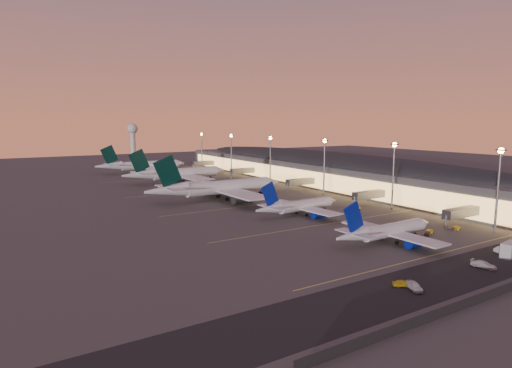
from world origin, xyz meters
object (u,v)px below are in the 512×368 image
at_px(service_van_c, 484,265).
at_px(service_van_e, 504,250).
at_px(airliner_narrow_south, 386,231).
at_px(service_van_a, 414,286).
at_px(baggage_tug_b, 455,229).
at_px(catering_truck_a, 511,250).
at_px(radar_tower, 133,136).
at_px(baggage_tug_a, 429,233).
at_px(airliner_narrow_north, 299,206).
at_px(service_van_b, 403,283).
at_px(airliner_wide_far, 142,165).
at_px(airliner_wide_near, 218,188).
at_px(airliner_wide_mid, 177,174).
at_px(baggage_tug_c, 356,209).

relative_size(service_van_c, service_van_e, 1.13).
height_order(airliner_narrow_south, service_van_a, airliner_narrow_south).
distance_m(baggage_tug_b, catering_truck_a, 26.79).
height_order(radar_tower, baggage_tug_a, radar_tower).
bearing_deg(service_van_a, airliner_narrow_north, 95.95).
xyz_separation_m(service_van_b, service_van_c, (25.06, -2.37, 0.13)).
bearing_deg(airliner_narrow_north, baggage_tug_a, -71.54).
distance_m(airliner_wide_far, service_van_b, 225.67).
height_order(airliner_wide_far, service_van_c, airliner_wide_far).
height_order(airliner_narrow_south, baggage_tug_a, airliner_narrow_south).
bearing_deg(service_van_a, airliner_wide_near, 108.29).
height_order(radar_tower, baggage_tug_b, radar_tower).
height_order(baggage_tug_a, baggage_tug_b, baggage_tug_a).
distance_m(airliner_wide_near, catering_truck_a, 113.02).
distance_m(airliner_narrow_north, airliner_wide_mid, 104.22).
height_order(airliner_wide_near, service_van_b, airliner_wide_near).
xyz_separation_m(baggage_tug_a, catering_truck_a, (-0.94, -24.29, 1.18)).
height_order(baggage_tug_c, service_van_c, service_van_c).
relative_size(radar_tower, baggage_tug_b, 8.61).
height_order(service_van_a, service_van_c, service_van_a).
bearing_deg(baggage_tug_b, airliner_wide_near, 116.53).
bearing_deg(radar_tower, service_van_b, -96.22).
bearing_deg(service_van_c, airliner_wide_near, 85.48).
bearing_deg(radar_tower, airliner_narrow_south, -92.44).
bearing_deg(airliner_wide_mid, baggage_tug_b, -79.83).
xyz_separation_m(airliner_wide_far, baggage_tug_c, (32.85, -163.92, -4.39)).
height_order(airliner_narrow_south, airliner_narrow_north, airliner_narrow_north).
height_order(airliner_wide_near, catering_truck_a, airliner_wide_near).
bearing_deg(service_van_e, catering_truck_a, 162.46).
relative_size(airliner_narrow_north, service_van_e, 7.58).
xyz_separation_m(airliner_narrow_south, service_van_b, (-21.92, -23.81, -2.72)).
bearing_deg(airliner_wide_mid, catering_truck_a, -85.76).
distance_m(airliner_wide_mid, service_van_e, 169.15).
relative_size(baggage_tug_b, service_van_e, 0.76).
distance_m(baggage_tug_b, service_van_e, 23.49).
bearing_deg(airliner_narrow_south, airliner_wide_mid, 91.10).
height_order(airliner_wide_near, airliner_wide_far, airliner_wide_near).
bearing_deg(airliner_wide_near, airliner_wide_far, 87.84).
bearing_deg(airliner_narrow_south, baggage_tug_c, 54.90).
distance_m(airliner_wide_far, baggage_tug_a, 203.58).
distance_m(airliner_narrow_north, radar_tower, 250.85).
bearing_deg(airliner_wide_far, baggage_tug_a, -82.37).
bearing_deg(airliner_wide_near, service_van_e, -75.95).
distance_m(service_van_a, service_van_b, 2.52).
bearing_deg(catering_truck_a, airliner_wide_near, 95.87).
relative_size(airliner_narrow_south, catering_truck_a, 5.28).
xyz_separation_m(baggage_tug_a, baggage_tug_c, (7.58, 38.04, -0.03)).
xyz_separation_m(radar_tower, service_van_a, (-33.88, -317.35, -21.03)).
bearing_deg(airliner_wide_mid, baggage_tug_c, -77.35).
relative_size(catering_truck_a, service_van_c, 1.24).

